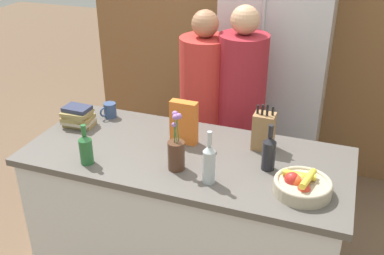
{
  "coord_description": "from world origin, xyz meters",
  "views": [
    {
      "loc": [
        0.8,
        -2.09,
        2.25
      ],
      "look_at": [
        0.0,
        0.1,
        1.06
      ],
      "focal_mm": 42.0,
      "sensor_mm": 36.0,
      "label": 1
    }
  ],
  "objects": [
    {
      "name": "flower_vase",
      "position": [
        0.01,
        -0.17,
        1.04
      ],
      "size": [
        0.09,
        0.09,
        0.34
      ],
      "color": "#4C2D1E",
      "rests_on": "kitchen_island"
    },
    {
      "name": "refrigerator",
      "position": [
        0.25,
        1.36,
        1.02
      ],
      "size": [
        0.81,
        0.62,
        2.04
      ],
      "color": "#B7B7BC",
      "rests_on": "ground_plane"
    },
    {
      "name": "bottle_wine",
      "position": [
        -0.48,
        -0.28,
        1.03
      ],
      "size": [
        0.07,
        0.07,
        0.24
      ],
      "color": "#286633",
      "rests_on": "kitchen_island"
    },
    {
      "name": "kitchen_island",
      "position": [
        0.0,
        0.0,
        0.47
      ],
      "size": [
        1.88,
        0.82,
        0.94
      ],
      "color": "silver",
      "rests_on": "ground_plane"
    },
    {
      "name": "person_at_sink",
      "position": [
        -0.14,
        0.74,
        0.9
      ],
      "size": [
        0.35,
        0.35,
        1.6
      ],
      "rotation": [
        0.0,
        0.0,
        0.42
      ],
      "color": "#383842",
      "rests_on": "ground_plane"
    },
    {
      "name": "cereal_box",
      "position": [
        -0.06,
        0.12,
        1.07
      ],
      "size": [
        0.16,
        0.06,
        0.27
      ],
      "color": "orange",
      "rests_on": "kitchen_island"
    },
    {
      "name": "book_stack",
      "position": [
        -0.78,
        0.1,
        1.0
      ],
      "size": [
        0.21,
        0.16,
        0.13
      ],
      "color": "#99844C",
      "rests_on": "kitchen_island"
    },
    {
      "name": "knife_block",
      "position": [
        0.4,
        0.22,
        1.05
      ],
      "size": [
        0.12,
        0.1,
        0.29
      ],
      "color": "olive",
      "rests_on": "kitchen_island"
    },
    {
      "name": "person_in_blue",
      "position": [
        0.13,
        0.74,
        0.93
      ],
      "size": [
        0.34,
        0.34,
        1.65
      ],
      "rotation": [
        0.0,
        0.0,
        -0.42
      ],
      "color": "#383842",
      "rests_on": "ground_plane"
    },
    {
      "name": "back_wall_wood",
      "position": [
        0.0,
        1.72,
        1.3
      ],
      "size": [
        3.08,
        0.12,
        2.6
      ],
      "color": "brown",
      "rests_on": "ground_plane"
    },
    {
      "name": "fruit_bowl",
      "position": [
        0.68,
        -0.16,
        0.98
      ],
      "size": [
        0.29,
        0.29,
        0.11
      ],
      "color": "tan",
      "rests_on": "kitchen_island"
    },
    {
      "name": "bottle_vinegar",
      "position": [
        0.21,
        -0.23,
        1.05
      ],
      "size": [
        0.07,
        0.07,
        0.29
      ],
      "color": "#B2BCC1",
      "rests_on": "kitchen_island"
    },
    {
      "name": "bottle_oil",
      "position": [
        0.48,
        0.0,
        1.04
      ],
      "size": [
        0.07,
        0.07,
        0.27
      ],
      "color": "black",
      "rests_on": "kitchen_island"
    },
    {
      "name": "coffee_mug",
      "position": [
        -0.65,
        0.28,
        0.99
      ],
      "size": [
        0.08,
        0.12,
        0.1
      ],
      "color": "#334770",
      "rests_on": "kitchen_island"
    }
  ]
}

